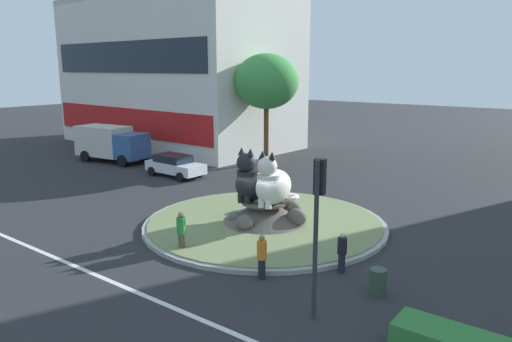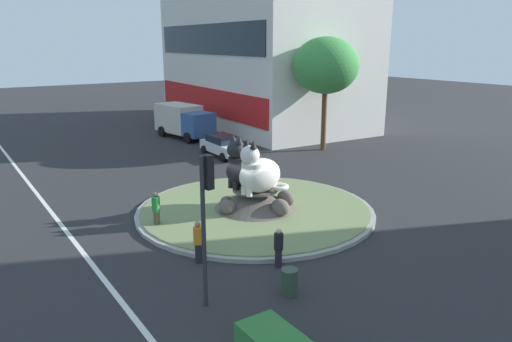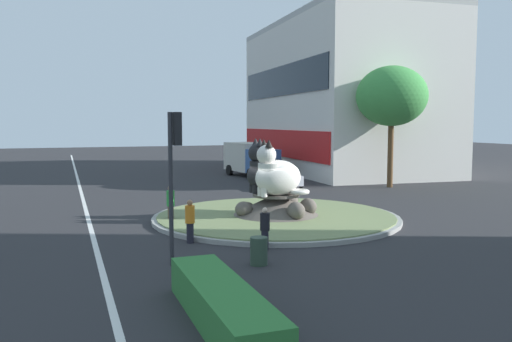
{
  "view_description": "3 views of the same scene",
  "coord_description": "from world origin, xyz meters",
  "px_view_note": "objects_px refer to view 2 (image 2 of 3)",
  "views": [
    {
      "loc": [
        13.02,
        -17.86,
        7.44
      ],
      "look_at": [
        -0.74,
        0.28,
        2.53
      ],
      "focal_mm": 33.83,
      "sensor_mm": 36.0,
      "label": 1
    },
    {
      "loc": [
        18.58,
        -12.53,
        8.1
      ],
      "look_at": [
        -0.35,
        0.29,
        1.97
      ],
      "focal_mm": 33.93,
      "sensor_mm": 36.0,
      "label": 2
    },
    {
      "loc": [
        22.86,
        -9.32,
        4.54
      ],
      "look_at": [
        -1.86,
        -0.31,
        2.14
      ],
      "focal_mm": 37.21,
      "sensor_mm": 36.0,
      "label": 3
    }
  ],
  "objects_px": {
    "pedestrian_black_shirt": "(279,247)",
    "litter_bin": "(289,282)",
    "traffic_light_mast": "(206,203)",
    "pedestrian_green_shirt": "(156,209)",
    "pedestrian_orange_shirt": "(198,241)",
    "shophouse_block": "(260,54)",
    "cat_statue_white": "(258,173)",
    "sedan_on_far_lane": "(224,145)",
    "cat_statue_black": "(245,167)",
    "broadleaf_tree_behind_island": "(326,66)",
    "delivery_box_truck": "(184,120)"
  },
  "relations": [
    {
      "from": "pedestrian_orange_shirt",
      "to": "shophouse_block",
      "type": "bearing_deg",
      "value": -124.83
    },
    {
      "from": "traffic_light_mast",
      "to": "delivery_box_truck",
      "type": "bearing_deg",
      "value": 55.81
    },
    {
      "from": "pedestrian_orange_shirt",
      "to": "sedan_on_far_lane",
      "type": "bearing_deg",
      "value": -119.63
    },
    {
      "from": "pedestrian_black_shirt",
      "to": "pedestrian_orange_shirt",
      "type": "bearing_deg",
      "value": 178.78
    },
    {
      "from": "cat_statue_black",
      "to": "shophouse_block",
      "type": "distance_m",
      "value": 26.81
    },
    {
      "from": "traffic_light_mast",
      "to": "pedestrian_green_shirt",
      "type": "bearing_deg",
      "value": 70.41
    },
    {
      "from": "shophouse_block",
      "to": "litter_bin",
      "type": "distance_m",
      "value": 35.34
    },
    {
      "from": "cat_statue_black",
      "to": "delivery_box_truck",
      "type": "height_order",
      "value": "cat_statue_black"
    },
    {
      "from": "pedestrian_black_shirt",
      "to": "pedestrian_green_shirt",
      "type": "bearing_deg",
      "value": 150.03
    },
    {
      "from": "pedestrian_black_shirt",
      "to": "litter_bin",
      "type": "height_order",
      "value": "pedestrian_black_shirt"
    },
    {
      "from": "broadleaf_tree_behind_island",
      "to": "cat_statue_white",
      "type": "bearing_deg",
      "value": -52.95
    },
    {
      "from": "broadleaf_tree_behind_island",
      "to": "sedan_on_far_lane",
      "type": "height_order",
      "value": "broadleaf_tree_behind_island"
    },
    {
      "from": "sedan_on_far_lane",
      "to": "litter_bin",
      "type": "distance_m",
      "value": 20.33
    },
    {
      "from": "pedestrian_green_shirt",
      "to": "delivery_box_truck",
      "type": "bearing_deg",
      "value": 58.22
    },
    {
      "from": "cat_statue_white",
      "to": "pedestrian_black_shirt",
      "type": "relative_size",
      "value": 1.74
    },
    {
      "from": "broadleaf_tree_behind_island",
      "to": "pedestrian_orange_shirt",
      "type": "height_order",
      "value": "broadleaf_tree_behind_island"
    },
    {
      "from": "sedan_on_far_lane",
      "to": "pedestrian_green_shirt",
      "type": "bearing_deg",
      "value": -40.69
    },
    {
      "from": "shophouse_block",
      "to": "delivery_box_truck",
      "type": "distance_m",
      "value": 11.52
    },
    {
      "from": "cat_statue_white",
      "to": "broadleaf_tree_behind_island",
      "type": "height_order",
      "value": "broadleaf_tree_behind_island"
    },
    {
      "from": "pedestrian_black_shirt",
      "to": "cat_statue_white",
      "type": "bearing_deg",
      "value": 103.89
    },
    {
      "from": "cat_statue_white",
      "to": "sedan_on_far_lane",
      "type": "height_order",
      "value": "cat_statue_white"
    },
    {
      "from": "traffic_light_mast",
      "to": "delivery_box_truck",
      "type": "xyz_separation_m",
      "value": [
        -25.63,
        11.59,
        -1.86
      ]
    },
    {
      "from": "pedestrian_black_shirt",
      "to": "litter_bin",
      "type": "distance_m",
      "value": 2.05
    },
    {
      "from": "cat_statue_white",
      "to": "broadleaf_tree_behind_island",
      "type": "xyz_separation_m",
      "value": [
        -9.46,
        12.53,
        4.2
      ]
    },
    {
      "from": "traffic_light_mast",
      "to": "broadleaf_tree_behind_island",
      "type": "height_order",
      "value": "broadleaf_tree_behind_island"
    },
    {
      "from": "pedestrian_orange_shirt",
      "to": "pedestrian_green_shirt",
      "type": "bearing_deg",
      "value": -86.92
    },
    {
      "from": "traffic_light_mast",
      "to": "pedestrian_green_shirt",
      "type": "height_order",
      "value": "traffic_light_mast"
    },
    {
      "from": "cat_statue_white",
      "to": "pedestrian_orange_shirt",
      "type": "relative_size",
      "value": 1.62
    },
    {
      "from": "shophouse_block",
      "to": "broadleaf_tree_behind_island",
      "type": "relative_size",
      "value": 2.77
    },
    {
      "from": "pedestrian_orange_shirt",
      "to": "litter_bin",
      "type": "relative_size",
      "value": 1.84
    },
    {
      "from": "cat_statue_black",
      "to": "traffic_light_mast",
      "type": "xyz_separation_m",
      "value": [
        6.91,
        -5.84,
        1.23
      ]
    },
    {
      "from": "pedestrian_orange_shirt",
      "to": "pedestrian_black_shirt",
      "type": "distance_m",
      "value": 3.02
    },
    {
      "from": "sedan_on_far_lane",
      "to": "cat_statue_black",
      "type": "bearing_deg",
      "value": -23.57
    },
    {
      "from": "cat_statue_black",
      "to": "pedestrian_green_shirt",
      "type": "relative_size",
      "value": 1.58
    },
    {
      "from": "pedestrian_orange_shirt",
      "to": "pedestrian_green_shirt",
      "type": "relative_size",
      "value": 0.96
    },
    {
      "from": "pedestrian_orange_shirt",
      "to": "broadleaf_tree_behind_island",
      "type": "bearing_deg",
      "value": -140.57
    },
    {
      "from": "traffic_light_mast",
      "to": "shophouse_block",
      "type": "relative_size",
      "value": 0.21
    },
    {
      "from": "pedestrian_orange_shirt",
      "to": "delivery_box_truck",
      "type": "xyz_separation_m",
      "value": [
        -22.76,
        10.45,
        0.68
      ]
    },
    {
      "from": "pedestrian_green_shirt",
      "to": "delivery_box_truck",
      "type": "distance_m",
      "value": 21.35
    },
    {
      "from": "broadleaf_tree_behind_island",
      "to": "pedestrian_green_shirt",
      "type": "xyz_separation_m",
      "value": [
        8.16,
        -17.12,
        -5.45
      ]
    },
    {
      "from": "cat_statue_white",
      "to": "litter_bin",
      "type": "distance_m",
      "value": 7.59
    },
    {
      "from": "litter_bin",
      "to": "sedan_on_far_lane",
      "type": "bearing_deg",
      "value": 155.67
    },
    {
      "from": "cat_statue_black",
      "to": "broadleaf_tree_behind_island",
      "type": "distance_m",
      "value": 15.54
    },
    {
      "from": "cat_statue_white",
      "to": "litter_bin",
      "type": "xyz_separation_m",
      "value": [
        6.63,
        -3.28,
        -1.71
      ]
    },
    {
      "from": "cat_statue_black",
      "to": "broadleaf_tree_behind_island",
      "type": "xyz_separation_m",
      "value": [
        -8.24,
        12.49,
        4.19
      ]
    },
    {
      "from": "cat_statue_black",
      "to": "pedestrian_black_shirt",
      "type": "xyz_separation_m",
      "value": [
        6.05,
        -2.43,
        -1.37
      ]
    },
    {
      "from": "cat_statue_white",
      "to": "pedestrian_black_shirt",
      "type": "bearing_deg",
      "value": 57.65
    },
    {
      "from": "cat_statue_white",
      "to": "traffic_light_mast",
      "type": "xyz_separation_m",
      "value": [
        5.69,
        -5.79,
        1.24
      ]
    },
    {
      "from": "cat_statue_white",
      "to": "broadleaf_tree_behind_island",
      "type": "bearing_deg",
      "value": -148.99
    },
    {
      "from": "traffic_light_mast",
      "to": "pedestrian_orange_shirt",
      "type": "bearing_deg",
      "value": 58.4
    }
  ]
}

